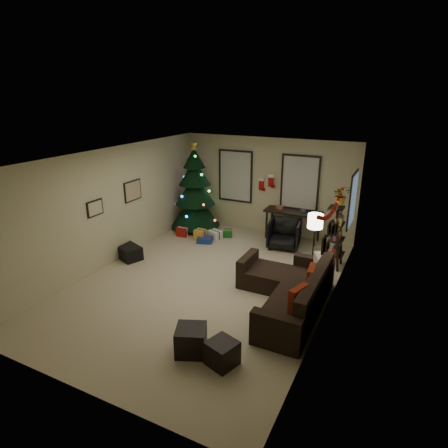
# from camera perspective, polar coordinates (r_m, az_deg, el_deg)

# --- Properties ---
(floor) EXTENTS (7.00, 7.00, 0.00)m
(floor) POSITION_cam_1_polar(r_m,az_deg,el_deg) (8.23, -2.51, -8.73)
(floor) COLOR #BDAF8F
(floor) RESTS_ON ground
(ceiling) EXTENTS (7.00, 7.00, 0.00)m
(ceiling) POSITION_cam_1_polar(r_m,az_deg,el_deg) (7.35, -2.82, 10.17)
(ceiling) COLOR white
(ceiling) RESTS_ON floor
(wall_back) EXTENTS (5.00, 0.00, 5.00)m
(wall_back) POSITION_cam_1_polar(r_m,az_deg,el_deg) (10.75, 6.43, 5.69)
(wall_back) COLOR #C2BD94
(wall_back) RESTS_ON floor
(wall_front) EXTENTS (5.00, 0.00, 5.00)m
(wall_front) POSITION_cam_1_polar(r_m,az_deg,el_deg) (5.19, -22.04, -11.30)
(wall_front) COLOR #C2BD94
(wall_front) RESTS_ON floor
(wall_left) EXTENTS (0.00, 7.00, 7.00)m
(wall_left) POSITION_cam_1_polar(r_m,az_deg,el_deg) (9.11, -16.57, 2.48)
(wall_left) COLOR #C2BD94
(wall_left) RESTS_ON floor
(wall_right) EXTENTS (0.00, 7.00, 7.00)m
(wall_right) POSITION_cam_1_polar(r_m,az_deg,el_deg) (6.90, 15.86, -2.86)
(wall_right) COLOR #C2BD94
(wall_right) RESTS_ON floor
(window_back_left) EXTENTS (1.05, 0.06, 1.50)m
(window_back_left) POSITION_cam_1_polar(r_m,az_deg,el_deg) (11.03, 1.75, 7.22)
(window_back_left) COLOR #728CB2
(window_back_left) RESTS_ON wall_back
(window_back_right) EXTENTS (1.05, 0.06, 1.50)m
(window_back_right) POSITION_cam_1_polar(r_m,az_deg,el_deg) (10.41, 11.35, 6.10)
(window_back_right) COLOR #728CB2
(window_back_right) RESTS_ON wall_back
(window_right_wall) EXTENTS (0.06, 0.90, 1.30)m
(window_right_wall) POSITION_cam_1_polar(r_m,az_deg,el_deg) (9.26, 18.87, 3.47)
(window_right_wall) COLOR #728CB2
(window_right_wall) RESTS_ON wall_right
(christmas_tree) EXTENTS (1.41, 1.41, 2.62)m
(christmas_tree) POSITION_cam_1_polar(r_m,az_deg,el_deg) (10.98, -4.38, 4.60)
(christmas_tree) COLOR black
(christmas_tree) RESTS_ON floor
(presents) EXTENTS (1.43, 1.00, 0.30)m
(presents) POSITION_cam_1_polar(r_m,az_deg,el_deg) (10.49, -2.80, -1.64)
(presents) COLOR maroon
(presents) RESTS_ON floor
(sofa) EXTENTS (1.79, 2.61, 0.85)m
(sofa) POSITION_cam_1_polar(r_m,az_deg,el_deg) (7.40, 9.98, -10.06)
(sofa) COLOR black
(sofa) RESTS_ON floor
(pillow_red_a) EXTENTS (0.25, 0.45, 0.44)m
(pillow_red_a) POSITION_cam_1_polar(r_m,az_deg,el_deg) (6.47, 11.13, -11.03)
(pillow_red_a) COLOR maroon
(pillow_red_a) RESTS_ON sofa
(pillow_red_b) EXTENTS (0.16, 0.44, 0.43)m
(pillow_red_b) POSITION_cam_1_polar(r_m,az_deg,el_deg) (7.18, 12.97, -7.92)
(pillow_red_b) COLOR maroon
(pillow_red_b) RESTS_ON sofa
(pillow_cream) EXTENTS (0.29, 0.44, 0.43)m
(pillow_cream) POSITION_cam_1_polar(r_m,az_deg,el_deg) (7.71, 14.04, -6.12)
(pillow_cream) COLOR #C3B29E
(pillow_cream) RESTS_ON sofa
(ottoman_near) EXTENTS (0.60, 0.60, 0.44)m
(ottoman_near) POSITION_cam_1_polar(r_m,az_deg,el_deg) (6.18, -4.99, -17.01)
(ottoman_near) COLOR black
(ottoman_near) RESTS_ON floor
(ottoman_far) EXTENTS (0.51, 0.51, 0.38)m
(ottoman_far) POSITION_cam_1_polar(r_m,az_deg,el_deg) (5.95, -0.28, -18.84)
(ottoman_far) COLOR black
(ottoman_far) RESTS_ON floor
(desk) EXTENTS (1.52, 0.54, 0.82)m
(desk) POSITION_cam_1_polar(r_m,az_deg,el_deg) (10.41, 10.34, 1.45)
(desk) COLOR black
(desk) RESTS_ON floor
(desk_chair) EXTENTS (0.82, 0.78, 0.75)m
(desk_chair) POSITION_cam_1_polar(r_m,az_deg,el_deg) (9.94, 9.04, -1.48)
(desk_chair) COLOR black
(desk_chair) RESTS_ON floor
(bookshelf) EXTENTS (0.30, 0.49, 1.65)m
(bookshelf) POSITION_cam_1_polar(r_m,az_deg,el_deg) (8.96, 16.79, -1.56)
(bookshelf) COLOR black
(bookshelf) RESTS_ON floor
(potted_plant) EXTENTS (0.63, 0.63, 0.53)m
(potted_plant) POSITION_cam_1_polar(r_m,az_deg,el_deg) (8.50, 17.25, 4.59)
(potted_plant) COLOR #4C4C4C
(potted_plant) RESTS_ON bookshelf
(floor_lamp) EXTENTS (0.31, 0.31, 1.49)m
(floor_lamp) POSITION_cam_1_polar(r_m,az_deg,el_deg) (8.06, 13.53, -0.23)
(floor_lamp) COLOR black
(floor_lamp) RESTS_ON floor
(art_map) EXTENTS (0.04, 0.60, 0.50)m
(art_map) POSITION_cam_1_polar(r_m,az_deg,el_deg) (9.58, -13.58, 4.89)
(art_map) COLOR black
(art_map) RESTS_ON wall_left
(art_abstract) EXTENTS (0.04, 0.45, 0.35)m
(art_abstract) POSITION_cam_1_polar(r_m,az_deg,el_deg) (8.71, -18.85, 2.29)
(art_abstract) COLOR black
(art_abstract) RESTS_ON wall_left
(gallery) EXTENTS (0.03, 1.25, 0.54)m
(gallery) POSITION_cam_1_polar(r_m,az_deg,el_deg) (6.76, 15.75, -1.30)
(gallery) COLOR black
(gallery) RESTS_ON wall_right
(garland) EXTENTS (0.08, 1.90, 0.30)m
(garland) POSITION_cam_1_polar(r_m,az_deg,el_deg) (6.62, 15.86, 2.47)
(garland) COLOR #A5140C
(garland) RESTS_ON wall_right
(stocking_left) EXTENTS (0.20, 0.05, 0.36)m
(stocking_left) POSITION_cam_1_polar(r_m,az_deg,el_deg) (10.77, 5.69, 6.01)
(stocking_left) COLOR #990F0C
(stocking_left) RESTS_ON wall_back
(stocking_right) EXTENTS (0.20, 0.05, 0.36)m
(stocking_right) POSITION_cam_1_polar(r_m,az_deg,el_deg) (10.48, 7.11, 6.48)
(stocking_right) COLOR #990F0C
(stocking_right) RESTS_ON wall_back
(storage_bin) EXTENTS (0.77, 0.65, 0.33)m
(storage_bin) POSITION_cam_1_polar(r_m,az_deg,el_deg) (9.54, -14.14, -4.14)
(storage_bin) COLOR black
(storage_bin) RESTS_ON floor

